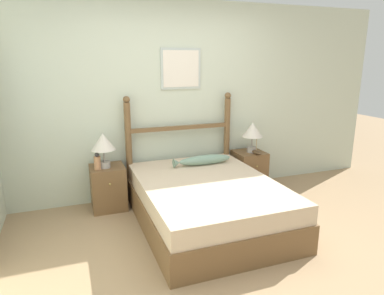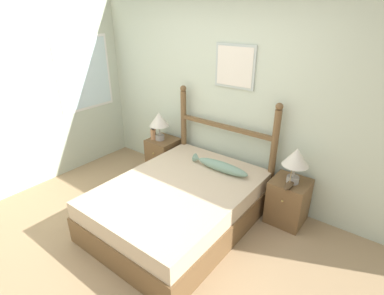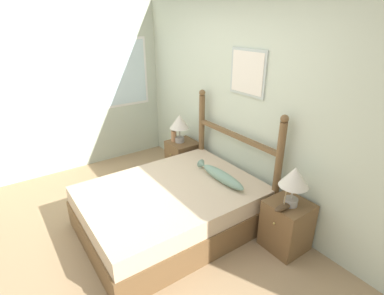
{
  "view_description": "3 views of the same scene",
  "coord_description": "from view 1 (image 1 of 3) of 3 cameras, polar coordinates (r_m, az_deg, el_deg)",
  "views": [
    {
      "loc": [
        -1.32,
        -2.62,
        1.81
      ],
      "look_at": [
        0.02,
        0.99,
        0.81
      ],
      "focal_mm": 32.0,
      "sensor_mm": 36.0,
      "label": 1
    },
    {
      "loc": [
        1.95,
        -1.54,
        2.31
      ],
      "look_at": [
        0.02,
        0.97,
        0.85
      ],
      "focal_mm": 28.0,
      "sensor_mm": 36.0,
      "label": 2
    },
    {
      "loc": [
        2.58,
        -0.8,
        2.26
      ],
      "look_at": [
        0.0,
        1.0,
        0.9
      ],
      "focal_mm": 28.0,
      "sensor_mm": 36.0,
      "label": 3
    }
  ],
  "objects": [
    {
      "name": "ground_plane",
      "position": [
        3.45,
        5.67,
        -17.26
      ],
      "size": [
        16.0,
        16.0,
        0.0
      ],
      "primitive_type": "plane",
      "color": "#9E7F5B"
    },
    {
      "name": "wall_back",
      "position": [
        4.58,
        -3.45,
        7.79
      ],
      "size": [
        6.4,
        0.08,
        2.55
      ],
      "color": "beige",
      "rests_on": "ground_plane"
    },
    {
      "name": "bed",
      "position": [
        3.89,
        2.49,
        -9.14
      ],
      "size": [
        1.46,
        1.96,
        0.51
      ],
      "color": "brown",
      "rests_on": "ground_plane"
    },
    {
      "name": "headboard",
      "position": [
        4.58,
        -1.98,
        0.93
      ],
      "size": [
        1.47,
        0.09,
        1.38
      ],
      "color": "brown",
      "rests_on": "ground_plane"
    },
    {
      "name": "nightstand_left",
      "position": [
        4.39,
        -13.78,
        -6.48
      ],
      "size": [
        0.41,
        0.43,
        0.54
      ],
      "color": "brown",
      "rests_on": "ground_plane"
    },
    {
      "name": "nightstand_right",
      "position": [
        4.98,
        9.46,
        -3.73
      ],
      "size": [
        0.41,
        0.43,
        0.54
      ],
      "color": "brown",
      "rests_on": "ground_plane"
    },
    {
      "name": "table_lamp_left",
      "position": [
        4.19,
        -14.58,
        0.65
      ],
      "size": [
        0.29,
        0.29,
        0.42
      ],
      "color": "gray",
      "rests_on": "nightstand_left"
    },
    {
      "name": "table_lamp_right",
      "position": [
        4.82,
        10.05,
        2.68
      ],
      "size": [
        0.29,
        0.29,
        0.42
      ],
      "color": "gray",
      "rests_on": "nightstand_right"
    },
    {
      "name": "bottle",
      "position": [
        4.19,
        -15.5,
        -2.35
      ],
      "size": [
        0.08,
        0.08,
        0.21
      ],
      "color": "tan",
      "rests_on": "nightstand_left"
    },
    {
      "name": "model_boat",
      "position": [
        4.8,
        10.62,
        -0.74
      ],
      "size": [
        0.08,
        0.26,
        0.23
      ],
      "color": "#4C3823",
      "rests_on": "nightstand_right"
    },
    {
      "name": "fish_pillow",
      "position": [
        4.35,
        1.85,
        -2.1
      ],
      "size": [
        0.77,
        0.14,
        0.12
      ],
      "color": "gray",
      "rests_on": "bed"
    }
  ]
}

